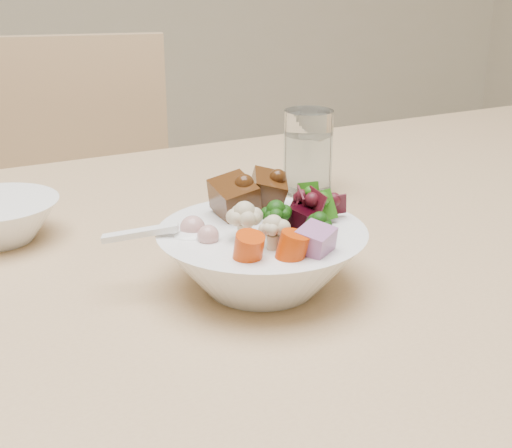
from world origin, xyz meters
name	(u,v)px	position (x,y,z in m)	size (l,w,h in m)	color
dining_table	(350,288)	(0.20, 0.03, 0.66)	(1.70, 1.13, 0.74)	tan
chair_far	(74,243)	(-0.08, 0.69, 0.50)	(0.45, 0.45, 0.89)	tan
food_bowl	(263,254)	(0.06, -0.08, 0.77)	(0.20, 0.20, 0.11)	white
soup_spoon	(179,236)	(-0.02, -0.07, 0.80)	(0.10, 0.05, 0.02)	white
water_glass	(308,155)	(0.21, 0.18, 0.79)	(0.06, 0.06, 0.11)	white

